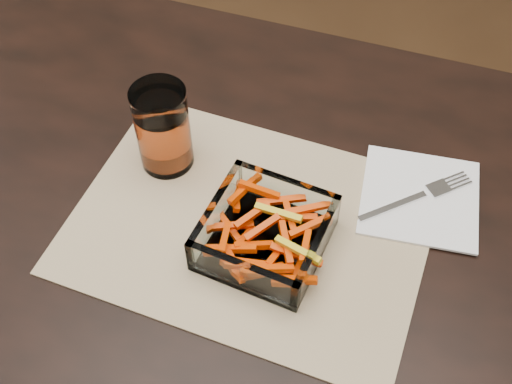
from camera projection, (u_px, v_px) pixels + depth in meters
dining_table at (225, 280)px, 0.88m from camera, size 1.60×0.90×0.75m
placemat at (250, 225)px, 0.83m from camera, size 0.46×0.35×0.00m
glass_bowl at (265, 235)px, 0.79m from camera, size 0.16×0.16×0.06m
tumbler at (163, 131)px, 0.85m from camera, size 0.07×0.07×0.13m
napkin at (420, 197)px, 0.85m from camera, size 0.17×0.17×0.00m
fork at (419, 196)px, 0.85m from camera, size 0.13×0.13×0.00m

